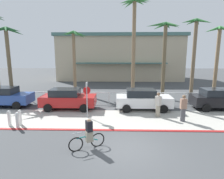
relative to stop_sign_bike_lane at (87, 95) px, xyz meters
name	(u,v)px	position (x,y,z in m)	size (l,w,h in m)	color
ground_plane	(121,99)	(2.54, 5.55, -1.68)	(80.00, 80.00, 0.00)	#424447
sidewalk_strip	(123,119)	(2.54, -0.25, -1.67)	(44.00, 4.00, 0.02)	#ADAAA0
curb_paint	(124,130)	(2.54, -2.25, -1.66)	(44.00, 0.24, 0.03)	maroon
building_backdrop	(120,57)	(2.51, 21.59, 2.18)	(21.26, 9.49, 7.68)	#BCAD8E
rail_fence	(122,94)	(2.54, 4.05, -0.84)	(25.80, 0.08, 1.04)	white
stop_sign_bike_lane	(87,95)	(0.00, 0.00, 0.00)	(0.52, 0.56, 2.56)	gray
bollard_1	(17,120)	(-3.97, -2.04, -1.16)	(0.20, 0.20, 1.00)	white
bollard_2	(20,117)	(-4.07, -1.52, -1.16)	(0.20, 0.20, 1.00)	white
bollard_3	(9,118)	(-4.67, -1.68, -1.16)	(0.20, 0.20, 1.00)	white
palm_tree_1	(8,46)	(-8.67, 5.93, 3.52)	(3.27, 3.20, 7.06)	brown
palm_tree_2	(74,47)	(-2.71, 8.63, 3.50)	(2.77, 3.38, 6.97)	#846B4C
palm_tree_3	(134,25)	(3.68, 6.17, 5.50)	(2.98, 3.40, 9.62)	#846B4C
palm_tree_4	(164,43)	(6.65, 6.14, 3.78)	(3.19, 3.28, 7.46)	brown
palm_tree_5	(195,42)	(9.83, 6.82, 3.98)	(2.77, 3.20, 7.88)	#756047
palm_tree_6	(218,46)	(12.42, 7.36, 3.56)	(2.74, 3.25, 7.22)	#846B4C
car_blue_0	(5,96)	(-7.55, 2.75, -0.81)	(4.40, 2.02, 1.69)	#284793
car_red_1	(68,99)	(-1.92, 2.10, -0.81)	(4.40, 2.02, 1.69)	red
car_white_2	(143,99)	(4.20, 2.09, -0.81)	(4.40, 2.02, 1.69)	white
car_black_3	(219,99)	(10.41, 2.45, -0.81)	(4.40, 2.02, 1.69)	black
cyclist_teal_0	(88,135)	(0.76, -4.47, -0.98)	(1.63, 0.91, 1.50)	black
pedestrian_0	(183,109)	(6.54, -0.56, -0.82)	(0.41, 0.34, 1.83)	#4C4C51
pedestrian_1	(158,106)	(5.05, 0.33, -0.84)	(0.45, 0.48, 1.79)	gray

